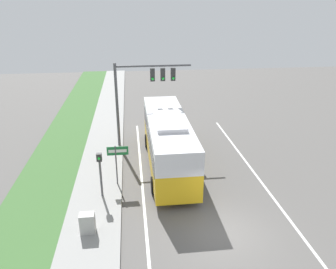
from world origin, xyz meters
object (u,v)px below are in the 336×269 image
(signal_gantry, at_px, (142,87))
(pedestrian_signal, at_px, (100,168))
(street_sign, at_px, (117,158))
(bus, at_px, (168,139))
(utility_cabinet, at_px, (87,223))

(signal_gantry, xyz_separation_m, pedestrian_signal, (-2.67, -6.90, -2.71))
(pedestrian_signal, relative_size, street_sign, 1.06)
(bus, distance_m, signal_gantry, 4.60)
(bus, relative_size, utility_cabinet, 10.53)
(street_sign, bearing_deg, utility_cabinet, -107.02)
(bus, height_order, pedestrian_signal, bus)
(bus, xyz_separation_m, street_sign, (-3.19, -2.17, -0.14))
(bus, height_order, utility_cabinet, bus)
(pedestrian_signal, bearing_deg, street_sign, 54.25)
(signal_gantry, bearing_deg, utility_cabinet, -107.29)
(street_sign, xyz_separation_m, utility_cabinet, (-1.32, -4.31, -1.21))
(bus, height_order, street_sign, bus)
(street_sign, relative_size, utility_cabinet, 2.59)
(street_sign, bearing_deg, signal_gantry, 72.51)
(bus, distance_m, pedestrian_signal, 5.29)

